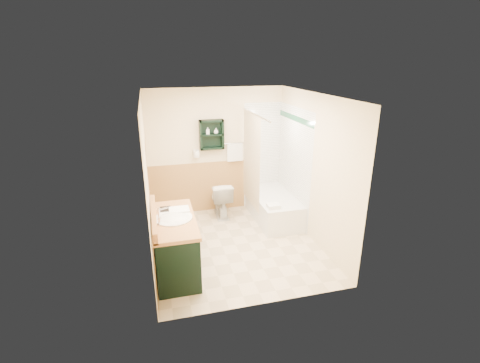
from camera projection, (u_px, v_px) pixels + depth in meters
The scene contains 25 objects.
floor at pixel (236, 245), 5.71m from camera, with size 3.00×3.00×0.00m, color beige.
back_wall at pixel (216, 151), 6.69m from camera, with size 2.60×0.04×2.40m, color #FAEDC3.
left_wall at pixel (146, 183), 4.99m from camera, with size 0.04×3.00×2.40m, color #FAEDC3.
right_wall at pixel (314, 169), 5.62m from camera, with size 0.04×3.00×2.40m, color #FAEDC3.
ceiling at pixel (235, 94), 4.89m from camera, with size 2.60×3.00×0.04m, color white.
wainscot_left at pixel (153, 226), 5.23m from camera, with size 2.98×2.98×1.00m, color tan, non-canonical shape.
wainscot_back at pixel (217, 186), 6.89m from camera, with size 2.58×2.58×1.00m, color tan, non-canonical shape.
mirror_frame at pixel (148, 175), 4.40m from camera, with size 1.30×1.30×1.00m, color brown, non-canonical shape.
mirror_glass at pixel (149, 175), 4.40m from camera, with size 1.20×1.20×0.90m, color white, non-canonical shape.
tile_right at pixel (293, 165), 6.34m from camera, with size 1.50×1.50×2.10m, color white, non-canonical shape.
tile_back at pixel (267, 156), 6.94m from camera, with size 0.95×0.95×2.10m, color white, non-canonical shape.
tile_accent at pixel (295, 118), 6.05m from camera, with size 1.50×1.50×0.10m, color #154C2E, non-canonical shape.
wall_shelf at pixel (212, 135), 6.44m from camera, with size 0.45×0.15×0.55m, color black.
hair_dryer at pixel (196, 154), 6.51m from camera, with size 0.10×0.24×0.18m, color white, non-canonical shape.
towel_bar at pixel (235, 143), 6.66m from camera, with size 0.40×0.06×0.40m, color white, non-canonical shape.
curtain_rod at pixel (255, 114), 5.84m from camera, with size 0.03×0.03×1.60m, color silver.
shower_curtain at pixel (251, 160), 6.29m from camera, with size 1.05×1.05×1.70m, color beige, non-canonical shape.
vanity at pixel (175, 245), 4.89m from camera, with size 0.59×1.30×0.82m, color black.
bathtub at pixel (272, 206), 6.59m from camera, with size 0.71×1.50×0.47m, color silver.
toilet at pixel (221, 199), 6.66m from camera, with size 0.39×0.69×0.68m, color silver.
counter_towel at pixel (179, 210), 4.96m from camera, with size 0.28×0.22×0.04m, color white.
vanity_book at pixel (159, 204), 4.96m from camera, with size 0.15×0.02×0.21m, color black.
tub_towel at pixel (273, 206), 5.93m from camera, with size 0.21×0.18×0.07m, color white.
soap_bottle_a at pixel (208, 133), 6.41m from camera, with size 0.06×0.13×0.06m, color silver.
soap_bottle_b at pixel (216, 131), 6.44m from camera, with size 0.08×0.11×0.08m, color silver.
Camera 1 is at (-1.20, -4.88, 2.90)m, focal length 26.00 mm.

